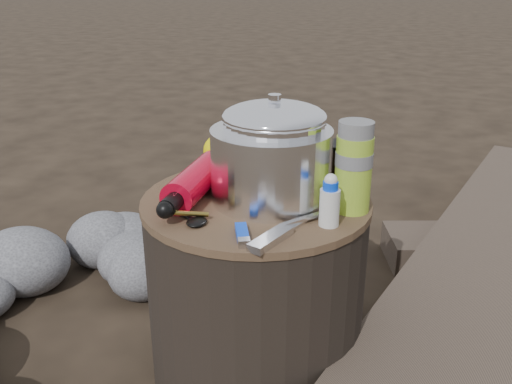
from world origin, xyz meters
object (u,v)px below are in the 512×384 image
(fuel_bottle, at_px, (196,181))
(travel_mug, at_px, (335,166))
(stump, at_px, (256,289))
(thermos, at_px, (354,167))
(log_main, at_px, (486,260))
(camping_pot, at_px, (274,151))

(fuel_bottle, distance_m, travel_mug, 0.32)
(fuel_bottle, bearing_deg, stump, 9.05)
(thermos, relative_size, travel_mug, 1.80)
(log_main, bearing_deg, camping_pot, -117.99)
(travel_mug, bearing_deg, camping_pot, -135.28)
(log_main, xyz_separation_m, travel_mug, (-0.39, -0.50, 0.43))
(log_main, relative_size, camping_pot, 9.21)
(thermos, bearing_deg, camping_pot, 177.75)
(fuel_bottle, height_order, travel_mug, travel_mug)
(stump, height_order, camping_pot, camping_pot)
(thermos, bearing_deg, log_main, 61.91)
(log_main, distance_m, travel_mug, 0.77)
(log_main, height_order, fuel_bottle, fuel_bottle)
(stump, relative_size, log_main, 0.25)
(stump, distance_m, log_main, 0.84)
(stump, relative_size, travel_mug, 4.79)
(camping_pot, distance_m, fuel_bottle, 0.19)
(stump, relative_size, thermos, 2.66)
(stump, xyz_separation_m, thermos, (0.21, 0.01, 0.33))
(log_main, relative_size, thermos, 10.65)
(stump, distance_m, thermos, 0.39)
(camping_pot, bearing_deg, stump, -148.80)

